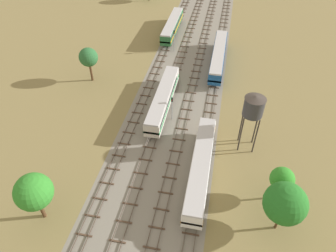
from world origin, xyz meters
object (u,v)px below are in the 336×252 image
diesel_railcar_centre_nearest (201,166)px  diesel_railcar_far_left_midfar (172,25)px  water_tower (254,107)px  passenger_coach_centre_mid (218,55)px  signal_post_near (174,38)px  diesel_railcar_left_near (163,98)px  signal_post_nearest (172,105)px

diesel_railcar_centre_nearest → diesel_railcar_far_left_midfar: same height
diesel_railcar_far_left_midfar → water_tower: size_ratio=1.89×
passenger_coach_centre_mid → signal_post_near: bearing=157.3°
diesel_railcar_left_near → signal_post_near: (-2.37, 24.66, 1.09)m
diesel_railcar_left_near → passenger_coach_centre_mid: 21.86m
diesel_railcar_left_near → water_tower: size_ratio=1.89×
diesel_railcar_far_left_midfar → signal_post_near: (2.37, -10.05, 1.09)m
water_tower → signal_post_near: water_tower is taller
diesel_railcar_far_left_midfar → signal_post_nearest: 38.27m
water_tower → signal_post_nearest: water_tower is taller
diesel_railcar_centre_nearest → signal_post_near: (-11.83, 40.91, 1.09)m
water_tower → signal_post_nearest: (-14.12, 4.73, -5.48)m
diesel_railcar_left_near → passenger_coach_centre_mid: size_ratio=0.93×
diesel_railcar_centre_nearest → signal_post_nearest: bearing=118.0°
signal_post_nearest → signal_post_near: bearing=99.7°
diesel_railcar_centre_nearest → passenger_coach_centre_mid: (-0.00, 35.96, 0.02)m
diesel_railcar_centre_nearest → signal_post_near: size_ratio=3.50×
signal_post_near → diesel_railcar_centre_nearest: bearing=-73.9°
diesel_railcar_far_left_midfar → signal_post_near: signal_post_near is taller
diesel_railcar_left_near → diesel_railcar_far_left_midfar: (-4.73, 34.70, 0.00)m
signal_post_near → signal_post_nearest: bearing=-80.3°
diesel_railcar_left_near → passenger_coach_centre_mid: same height
signal_post_nearest → diesel_railcar_far_left_midfar: bearing=100.7°
diesel_railcar_centre_nearest → passenger_coach_centre_mid: bearing=90.0°
water_tower → passenger_coach_centre_mid: bearing=104.4°
passenger_coach_centre_mid → signal_post_nearest: 23.70m
water_tower → signal_post_near: (-18.85, 32.28, -5.14)m
water_tower → signal_post_nearest: bearing=161.5°
passenger_coach_centre_mid → signal_post_nearest: bearing=-107.4°
diesel_railcar_left_near → water_tower: bearing=-24.8°
diesel_railcar_left_near → diesel_railcar_far_left_midfar: 35.02m
diesel_railcar_left_near → water_tower: (16.49, -7.63, 6.23)m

